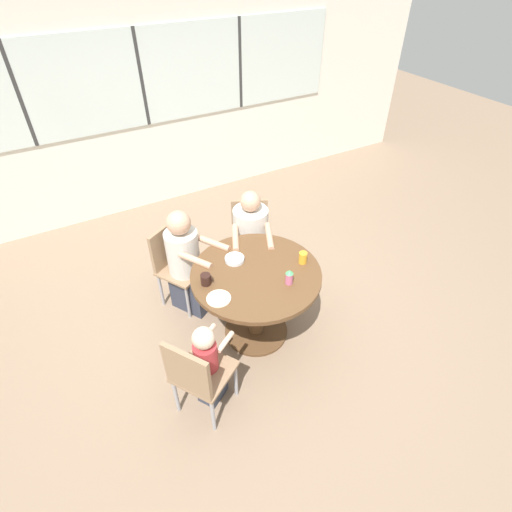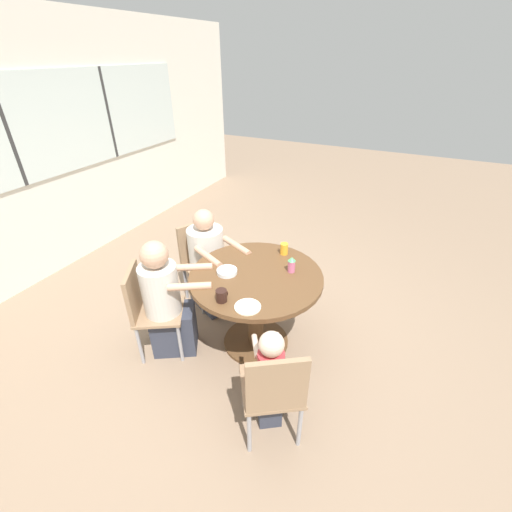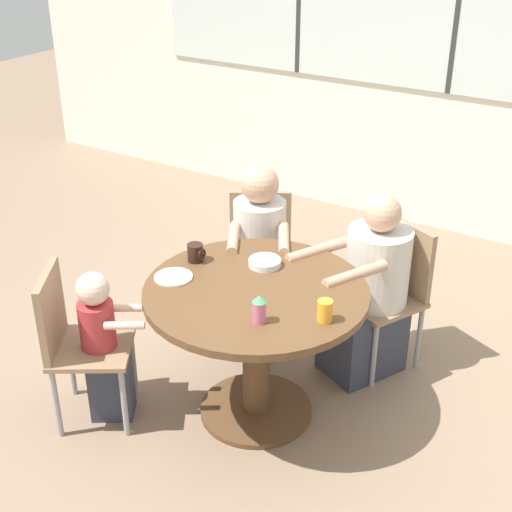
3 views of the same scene
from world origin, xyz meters
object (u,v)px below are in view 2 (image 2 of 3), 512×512
Objects in this scene: chair_for_toddler at (274,389)px; person_woman_green_shirt at (210,266)px; sippy_cup at (292,264)px; chair_for_woman_green_shirt at (200,256)px; chair_for_man_blue_shirt at (147,305)px; bowl_white_shallow at (227,271)px; coffee_mug at (222,295)px; person_man_blue_shirt at (167,304)px; person_toddler at (270,379)px; juice_glass at (284,249)px.

chair_for_toddler is 1.63m from person_woman_green_shirt.
sippy_cup is (-0.15, -0.93, 0.36)m from person_woman_green_shirt.
chair_for_woman_green_shirt is at bearing 78.19° from sippy_cup.
chair_for_man_blue_shirt is (-0.87, -0.04, 0.00)m from chair_for_woman_green_shirt.
bowl_white_shallow is at bearing 77.02° from chair_for_woman_green_shirt.
coffee_mug is 0.69× the size of sippy_cup.
person_man_blue_shirt is at bearing 38.36° from chair_for_woman_green_shirt.
person_toddler is at bearing 90.00° from chair_for_toddler.
person_woman_green_shirt is 0.85m from juice_glass.
person_toddler is 6.16× the size of sippy_cup.
sippy_cup is at bearing 69.15° from person_toddler.
chair_for_woman_green_shirt is 0.87m from chair_for_man_blue_shirt.
person_man_blue_shirt is at bearing 124.65° from bowl_white_shallow.
person_toddler is 8.13× the size of juice_glass.
coffee_mug reaches higher than person_toddler.
person_toddler is (-0.18, -1.22, -0.09)m from chair_for_man_blue_shirt.
bowl_white_shallow is (-0.50, 0.31, -0.04)m from juice_glass.
person_man_blue_shirt is at bearing 90.00° from chair_for_man_blue_shirt.
person_woman_green_shirt is (0.79, -0.12, -0.04)m from chair_for_man_blue_shirt.
person_toddler is at bearing 45.82° from person_man_blue_shirt.
juice_glass is (0.84, -0.16, 0.00)m from coffee_mug.
bowl_white_shallow is at bearing 103.63° from chair_for_toddler.
chair_for_woman_green_shirt is 1.16m from coffee_mug.
coffee_mug is (-0.03, -0.58, 0.31)m from person_man_blue_shirt.
person_man_blue_shirt is 1.11m from sippy_cup.
chair_for_man_blue_shirt is 1.34m from chair_for_toddler.
chair_for_toddler is at bearing -160.63° from juice_glass.
juice_glass reaches higher than chair_for_toddler.
person_toddler is (-0.98, -1.11, -0.06)m from person_woman_green_shirt.
chair_for_man_blue_shirt and person_toddler have the same top height.
juice_glass reaches higher than chair_for_woman_green_shirt.
sippy_cup is 0.54m from bowl_white_shallow.
person_woman_green_shirt is (1.11, 1.19, -0.04)m from chair_for_toddler.
person_woman_green_shirt is 6.35× the size of bowl_white_shallow.
chair_for_woman_green_shirt is 6.17× the size of sippy_cup.
person_woman_green_shirt is 1.26× the size of person_toddler.
person_man_blue_shirt is 7.97× the size of sippy_cup.
person_man_blue_shirt is (0.08, -0.14, -0.01)m from chair_for_man_blue_shirt.
sippy_cup reaches higher than coffee_mug.
chair_for_man_blue_shirt is 1.29m from juice_glass.
person_woman_green_shirt is 11.27× the size of coffee_mug.
chair_for_toddler is 1.23m from person_man_blue_shirt.
sippy_cup is at bearing 105.98° from person_woman_green_shirt.
juice_glass is at bearing 104.71° from chair_for_man_blue_shirt.
chair_for_man_blue_shirt is 0.79× the size of person_woman_green_shirt.
person_woman_green_shirt is 10.25× the size of juice_glass.
person_man_blue_shirt reaches higher than person_toddler.
bowl_white_shallow is (-0.41, -0.46, 0.31)m from person_woman_green_shirt.
chair_for_man_blue_shirt is at bearing 135.08° from juice_glass.
sippy_cup is (0.64, -1.05, 0.33)m from chair_for_man_blue_shirt.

